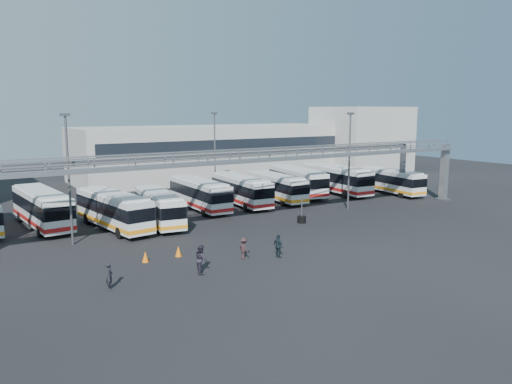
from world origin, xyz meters
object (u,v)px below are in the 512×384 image
bus_7 (297,180)px  tire_stack (302,219)px  bus_8 (335,178)px  cone_left (145,257)px  light_pole_left (69,172)px  pedestrian_c (244,248)px  light_pole_mid (349,156)px  pedestrian_b (201,259)px  bus_4 (200,193)px  bus_3 (159,206)px  pedestrian_d (278,246)px  bus_2 (114,209)px  bus_6 (276,186)px  cone_right (178,251)px  bus_5 (241,189)px  pedestrian_a (109,276)px  light_pole_back (215,150)px  bus_1 (42,207)px

bus_7 → tire_stack: 15.47m
bus_8 → cone_left: 33.99m
light_pole_left → pedestrian_c: size_ratio=6.58×
light_pole_mid → cone_left: size_ratio=13.43×
pedestrian_b → pedestrian_c: size_ratio=1.23×
bus_4 → tire_stack: bus_4 is taller
bus_3 → bus_4: bearing=41.7°
bus_4 → pedestrian_d: size_ratio=6.30×
bus_2 → tire_stack: bus_2 is taller
bus_6 → cone_right: (-18.74, -14.65, -1.33)m
light_pole_left → light_pole_mid: 28.02m
bus_5 → bus_7: 9.46m
light_pole_left → bus_6: (24.47, 7.27, -4.01)m
pedestrian_a → light_pole_left: bearing=21.1°
light_pole_mid → bus_5: (-8.42, 8.10, -3.93)m
bus_2 → bus_4: size_ratio=1.04×
bus_4 → pedestrian_c: 18.46m
bus_3 → pedestrian_a: bearing=-114.0°
bus_2 → cone_right: 10.95m
pedestrian_a → bus_8: bearing=-37.8°
bus_4 → pedestrian_b: bus_4 is taller
bus_8 → cone_left: bus_8 is taller
pedestrian_c → pedestrian_d: size_ratio=0.92×
light_pole_left → bus_3: size_ratio=0.99×
bus_3 → bus_8: (25.33, 4.56, 0.25)m
bus_8 → light_pole_back: bearing=157.8°
bus_1 → pedestrian_b: bus_1 is taller
tire_stack → pedestrian_c: bearing=-146.5°
bus_4 → pedestrian_a: (-14.98, -18.68, -0.97)m
bus_6 → tire_stack: 11.78m
light_pole_left → bus_4: (14.58, 7.26, -3.94)m
bus_2 → light_pole_mid: bearing=-18.1°
cone_right → bus_4: bearing=58.8°
cone_right → bus_5: bearing=46.3°
light_pole_back → light_pole_mid: bearing=-61.9°
cone_right → bus_7: bearing=35.4°
bus_4 → pedestrian_c: (-5.18, -17.69, -1.01)m
light_pole_mid → bus_8: light_pole_mid is taller
light_pole_left → bus_5: 21.19m
bus_6 → pedestrian_a: size_ratio=6.39×
light_pole_left → bus_1: size_ratio=0.90×
bus_4 → tire_stack: 12.08m
bus_1 → cone_left: size_ratio=15.00×
bus_2 → bus_4: (10.28, 3.87, -0.04)m
bus_6 → pedestrian_b: 26.89m
light_pole_back → bus_7: 10.84m
light_pole_back → bus_2: 19.35m
light_pole_back → bus_2: size_ratio=0.92×
bus_4 → light_pole_back: bearing=52.5°
bus_7 → cone_right: bearing=-134.8°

